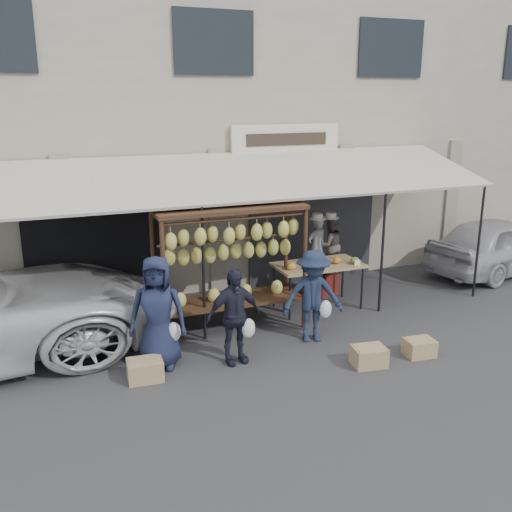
{
  "coord_description": "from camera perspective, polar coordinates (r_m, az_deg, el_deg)",
  "views": [
    {
      "loc": [
        -3.52,
        -7.57,
        4.04
      ],
      "look_at": [
        0.04,
        1.4,
        1.3
      ],
      "focal_mm": 40.0,
      "sensor_mm": 36.0,
      "label": 1
    }
  ],
  "objects": [
    {
      "name": "shophouse",
      "position": [
        14.51,
        -7.83,
        14.15
      ],
      "size": [
        24.0,
        6.15,
        7.3
      ],
      "color": "#ADA38F",
      "rests_on": "ground_plane"
    },
    {
      "name": "sedan",
      "position": [
        14.48,
        23.26,
        1.05
      ],
      "size": [
        4.12,
        2.24,
        1.33
      ],
      "primitive_type": "imported",
      "rotation": [
        0.0,
        0.0,
        1.75
      ],
      "color": "#B6B5BB",
      "rests_on": "ground_plane"
    },
    {
      "name": "stool_right",
      "position": [
        12.1,
        7.25,
        -2.7
      ],
      "size": [
        0.37,
        0.37,
        0.44
      ],
      "primitive_type": "cube",
      "rotation": [
        0.0,
        0.0,
        0.2
      ],
      "color": "maroon",
      "rests_on": "ground_plane"
    },
    {
      "name": "crate_near_a",
      "position": [
        9.09,
        11.23,
        -9.81
      ],
      "size": [
        0.55,
        0.45,
        0.3
      ],
      "primitive_type": "cube",
      "rotation": [
        0.0,
        0.0,
        -0.14
      ],
      "color": "tan",
      "rests_on": "ground_plane"
    },
    {
      "name": "customer_left",
      "position": [
        8.74,
        -9.81,
        -5.61
      ],
      "size": [
        1.0,
        0.81,
        1.76
      ],
      "primitive_type": "imported",
      "rotation": [
        0.0,
        0.0,
        -0.34
      ],
      "color": "#1B213D",
      "rests_on": "ground_plane"
    },
    {
      "name": "produce_table",
      "position": [
        11.01,
        6.34,
        -1.0
      ],
      "size": [
        1.7,
        0.9,
        1.04
      ],
      "color": "tan",
      "rests_on": "ground_plane"
    },
    {
      "name": "awning",
      "position": [
        10.57,
        -1.93,
        7.85
      ],
      "size": [
        10.0,
        2.35,
        2.92
      ],
      "color": "beige",
      "rests_on": "ground_plane"
    },
    {
      "name": "vendor_left",
      "position": [
        11.6,
        6.06,
        0.81
      ],
      "size": [
        0.52,
        0.41,
        1.27
      ],
      "primitive_type": "imported",
      "rotation": [
        0.0,
        0.0,
        3.39
      ],
      "color": "slate",
      "rests_on": "stool_left"
    },
    {
      "name": "customer_mid",
      "position": [
        8.8,
        -2.24,
        -6.04
      ],
      "size": [
        0.93,
        0.46,
        1.53
      ],
      "primitive_type": "imported",
      "rotation": [
        0.0,
        0.0,
        0.09
      ],
      "color": "#1F202F",
      "rests_on": "ground_plane"
    },
    {
      "name": "banana_rack",
      "position": [
        9.73,
        -2.57,
        1.11
      ],
      "size": [
        2.6,
        0.9,
        2.24
      ],
      "color": "#3D2216",
      "rests_on": "ground_plane"
    },
    {
      "name": "crate_near_b",
      "position": [
        9.6,
        16.02,
        -8.8
      ],
      "size": [
        0.5,
        0.4,
        0.28
      ],
      "primitive_type": "cube",
      "rotation": [
        0.0,
        0.0,
        -0.11
      ],
      "color": "tan",
      "rests_on": "ground_plane"
    },
    {
      "name": "stool_left",
      "position": [
        11.84,
        5.95,
        -3.13
      ],
      "size": [
        0.3,
        0.3,
        0.41
      ],
      "primitive_type": "cube",
      "rotation": [
        0.0,
        0.0,
        -0.04
      ],
      "color": "maroon",
      "rests_on": "ground_plane"
    },
    {
      "name": "vendor_right",
      "position": [
        11.86,
        7.39,
        1.1
      ],
      "size": [
        0.6,
        0.48,
        1.21
      ],
      "primitive_type": "imported",
      "rotation": [
        0.0,
        0.0,
        3.17
      ],
      "color": "#554E4A",
      "rests_on": "stool_right"
    },
    {
      "name": "customer_right",
      "position": [
        9.58,
        5.71,
        -4.04
      ],
      "size": [
        1.12,
        0.78,
        1.59
      ],
      "primitive_type": "imported",
      "rotation": [
        0.0,
        0.0,
        -0.2
      ],
      "color": "#1B263D",
      "rests_on": "ground_plane"
    },
    {
      "name": "crate_far",
      "position": [
        8.66,
        -11.03,
        -11.13
      ],
      "size": [
        0.54,
        0.42,
        0.31
      ],
      "primitive_type": "cube",
      "rotation": [
        0.0,
        0.0,
        -0.07
      ],
      "color": "tan",
      "rests_on": "ground_plane"
    },
    {
      "name": "ground_plane",
      "position": [
        9.28,
        3.0,
        -9.99
      ],
      "size": [
        90.0,
        90.0,
        0.0
      ],
      "primitive_type": "plane",
      "color": "#2D2D30"
    }
  ]
}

